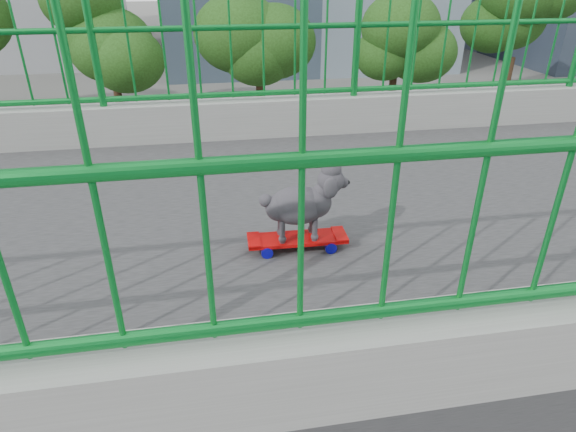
# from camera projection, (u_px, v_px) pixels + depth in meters

# --- Properties ---
(road) EXTENTS (18.00, 90.00, 0.02)m
(road) POSITION_uv_depth(u_px,v_px,m) (193.00, 225.00, 17.26)
(road) COLOR black
(road) RESTS_ON ground
(railing) EXTENTS (3.00, 24.00, 1.42)m
(railing) POSITION_uv_depth(u_px,v_px,m) (64.00, 191.00, 2.56)
(railing) COLOR gray
(railing) RESTS_ON footbridge
(street_trees) EXTENTS (5.30, 60.40, 7.26)m
(street_trees) POSITION_uv_depth(u_px,v_px,m) (205.00, 36.00, 26.61)
(street_trees) COLOR black
(street_trees) RESTS_ON ground
(skateboard) EXTENTS (0.17, 0.50, 0.07)m
(skateboard) POSITION_uv_depth(u_px,v_px,m) (297.00, 240.00, 2.43)
(skateboard) COLOR red
(skateboard) RESTS_ON footbridge
(poodle) EXTENTS (0.19, 0.44, 0.36)m
(poodle) POSITION_uv_depth(u_px,v_px,m) (302.00, 202.00, 2.33)
(poodle) COLOR #2F2C31
(poodle) RESTS_ON skateboard
(car_1) EXTENTS (1.66, 4.77, 1.57)m
(car_1) POSITION_uv_depth(u_px,v_px,m) (309.00, 254.00, 14.09)
(car_1) COLOR gray
(car_1) RESTS_ON ground
(car_2) EXTENTS (2.39, 5.17, 1.44)m
(car_2) POSITION_uv_depth(u_px,v_px,m) (242.00, 211.00, 16.66)
(car_2) COLOR gray
(car_2) RESTS_ON ground
(car_3) EXTENTS (2.14, 5.27, 1.53)m
(car_3) POSITION_uv_depth(u_px,v_px,m) (210.00, 176.00, 19.29)
(car_3) COLOR black
(car_3) RESTS_ON ground
(car_4) EXTENTS (1.80, 4.48, 1.53)m
(car_4) POSITION_uv_depth(u_px,v_px,m) (222.00, 148.00, 22.18)
(car_4) COLOR #B2070A
(car_4) RESTS_ON ground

